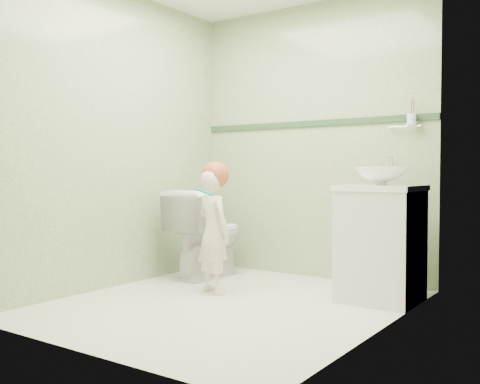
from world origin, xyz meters
The scene contains 12 objects.
ground centered at (0.00, 0.00, 0.00)m, with size 2.50×2.50×0.00m, color silver.
room_shell centered at (0.00, 0.00, 1.20)m, with size 2.50×2.54×2.40m.
trim_stripe centered at (0.00, 1.24, 1.35)m, with size 2.20×0.02×0.05m, color #29492E.
vanity centered at (0.84, 0.70, 0.40)m, with size 0.52×0.50×0.80m, color silver.
counter centered at (0.84, 0.70, 0.81)m, with size 0.54×0.52×0.04m, color white.
basin centered at (0.84, 0.70, 0.89)m, with size 0.37×0.37×0.13m, color white.
faucet centered at (0.84, 0.89, 0.97)m, with size 0.03×0.13×0.18m.
cup_holder centered at (0.89, 1.18, 1.33)m, with size 0.26×0.07×0.21m.
toilet centered at (-0.74, 0.71, 0.38)m, with size 0.43×0.76×0.77m, color white.
toddler centered at (-0.30, 0.23, 0.47)m, with size 0.34×0.22×0.94m, color silver.
hair_cap centered at (-0.30, 0.26, 0.90)m, with size 0.21×0.21×0.21m, color #A14C31.
teal_toothbrush centered at (-0.28, 0.09, 0.78)m, with size 0.11×0.14×0.08m.
Camera 1 is at (2.22, -3.04, 0.92)m, focal length 40.73 mm.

